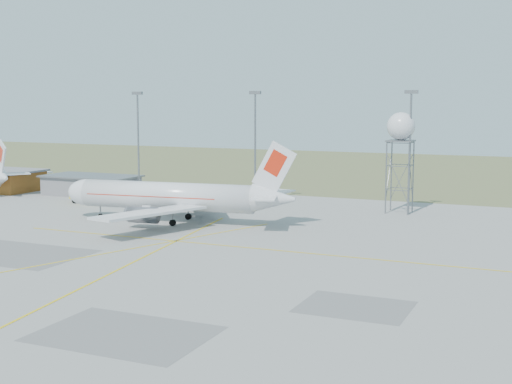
% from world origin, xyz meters
% --- Properties ---
extents(ground, '(400.00, 400.00, 0.00)m').
position_xyz_m(ground, '(0.00, 0.00, 0.00)').
color(ground, gray).
rests_on(ground, ground).
extents(grass_strip, '(400.00, 120.00, 0.03)m').
position_xyz_m(grass_strip, '(0.00, 140.00, 0.01)').
color(grass_strip, '#5B6C3B').
rests_on(grass_strip, ground).
extents(building_grey, '(19.00, 10.00, 3.90)m').
position_xyz_m(building_grey, '(-45.00, 64.00, 1.97)').
color(building_grey, slate).
rests_on(building_grey, ground).
extents(mast_a, '(2.20, 0.50, 20.50)m').
position_xyz_m(mast_a, '(-35.00, 66.00, 12.07)').
color(mast_a, slate).
rests_on(mast_a, ground).
extents(mast_b, '(2.20, 0.50, 20.50)m').
position_xyz_m(mast_b, '(-10.00, 66.00, 12.07)').
color(mast_b, slate).
rests_on(mast_b, ground).
extents(mast_c, '(2.20, 0.50, 20.50)m').
position_xyz_m(mast_c, '(18.00, 66.00, 12.07)').
color(mast_c, slate).
rests_on(mast_c, ground).
extents(airliner_main, '(38.13, 36.89, 12.98)m').
position_xyz_m(airliner_main, '(-13.87, 42.80, 3.98)').
color(airliner_main, silver).
rests_on(airliner_main, ground).
extents(radar_tower, '(4.66, 4.66, 16.88)m').
position_xyz_m(radar_tower, '(16.30, 66.61, 9.48)').
color(radar_tower, slate).
rests_on(radar_tower, ground).
extents(fire_truck, '(8.26, 4.29, 3.17)m').
position_xyz_m(fire_truck, '(-37.94, 55.10, 1.52)').
color(fire_truck, yellow).
rests_on(fire_truck, ground).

